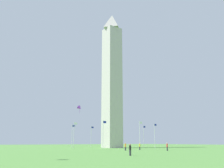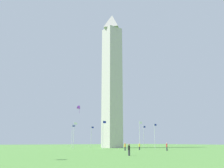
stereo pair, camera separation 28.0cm
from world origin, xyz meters
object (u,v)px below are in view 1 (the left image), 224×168
flagpole_s (74,134)px  person_red_shirt (167,147)px  flagpole_e (91,136)px  flagpole_w (140,133)px  flagpole_n (144,135)px  person_orange_shirt (125,147)px  flagpole_nw (155,134)px  obelisk_monument (112,77)px  person_yellow_shirt (140,147)px  flagpole_sw (103,133)px  flagpole_ne (119,136)px  kite_purple_delta (80,108)px  flagpole_se (72,135)px  person_black_shirt (130,150)px

flagpole_s → person_red_shirt: size_ratio=4.51×
flagpole_e → flagpole_w: same height
flagpole_n → person_orange_shirt: flagpole_n is taller
flagpole_nw → person_orange_shirt: size_ratio=4.48×
obelisk_monument → person_yellow_shirt: obelisk_monument is taller
flagpole_sw → flagpole_w: same height
flagpole_ne → flagpole_sw: 28.40m
flagpole_ne → flagpole_sw: same height
person_red_shirt → person_yellow_shirt: bearing=4.3°
kite_purple_delta → flagpole_ne: bearing=39.9°
flagpole_sw → flagpole_s: bearing=112.5°
flagpole_se → person_red_shirt: 40.11m
flagpole_ne → flagpole_nw: size_ratio=1.00×
flagpole_sw → flagpole_w: (10.04, -4.16, 0.00)m
flagpole_e → person_orange_shirt: (-12.35, -37.40, -3.47)m
person_yellow_shirt → flagpole_nw: bearing=-3.8°
flagpole_s → flagpole_w: (14.20, -14.20, 0.00)m
obelisk_monument → person_black_shirt: 53.29m
flagpole_s → flagpole_sw: (4.16, -10.04, 0.00)m
flagpole_w → person_black_shirt: 36.63m
flagpole_se → person_yellow_shirt: (2.87, -32.26, -3.51)m
flagpole_nw → flagpole_w: bearing=-157.5°
flagpole_ne → flagpole_se: (-20.08, 0.00, 0.00)m
flagpole_w → obelisk_monument: bearing=90.2°
flagpole_n → flagpole_ne: size_ratio=1.00×
obelisk_monument → flagpole_w: 24.62m
flagpole_n → flagpole_s: (-28.40, 0.00, 0.00)m
person_yellow_shirt → person_orange_shirt: 5.28m
person_yellow_shirt → flagpole_e: bearing=39.7°
obelisk_monument → flagpole_s: size_ratio=6.18×
person_orange_shirt → flagpole_s: bearing=59.8°
flagpole_e → person_red_shirt: (-5.53, -43.86, -3.47)m
person_orange_shirt → kite_purple_delta: 14.49m
flagpole_e → flagpole_sw: same height
flagpole_n → flagpole_e: (-14.20, 14.20, 0.00)m
flagpole_e → kite_purple_delta: kite_purple_delta is taller
flagpole_s → person_red_shirt: (8.67, -29.66, -3.47)m
flagpole_e → kite_purple_delta: bearing=-124.6°
flagpole_n → flagpole_se: (-24.24, 10.04, 0.00)m
person_yellow_shirt → flagpole_sw: bearing=64.1°
flagpole_e → person_black_shirt: flagpole_e is taller
flagpole_e → person_red_shirt: bearing=-97.2°
obelisk_monument → person_red_shirt: obelisk_monument is taller
flagpole_n → person_orange_shirt: 35.43m
flagpole_n → person_red_shirt: flagpole_n is taller
flagpole_w → flagpole_s: bearing=135.0°
obelisk_monument → flagpole_n: size_ratio=6.18×
kite_purple_delta → flagpole_nw: bearing=10.1°
flagpole_se → flagpole_nw: (20.08, -20.08, 0.00)m
flagpole_sw → kite_purple_delta: 13.04m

